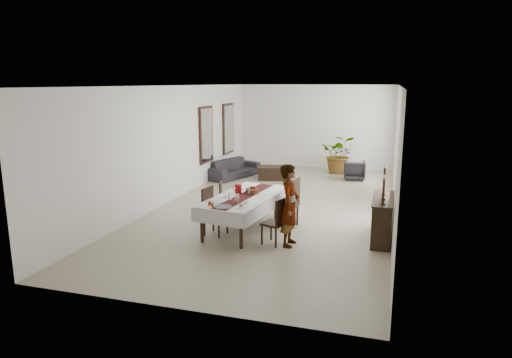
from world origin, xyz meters
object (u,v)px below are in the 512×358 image
Objects in this scene: dining_table_top at (246,197)px; sideboard_body at (382,220)px; sofa at (233,168)px; red_pitcher at (238,189)px; woman at (290,205)px.

sideboard_body is at bearing 10.01° from dining_table_top.
dining_table_top is 1.15× the size of sofa.
dining_table_top is at bearing -177.33° from sideboard_body.
sideboard_body is (3.22, -0.05, -0.45)m from red_pitcher.
sideboard_body is at bearing -115.47° from sofa.
woman reaches higher than sideboard_body.
red_pitcher is at bearing 149.04° from dining_table_top.
sofa is at bearing 110.69° from red_pitcher.
woman is 2.05m from sideboard_body.
woman is 1.14× the size of sideboard_body.
red_pitcher is 1.69m from woman.
sideboard_body is 0.69× the size of sofa.
red_pitcher reaches higher than dining_table_top.
red_pitcher is 5.61m from sofa.
dining_table_top is 5.85m from sofa.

